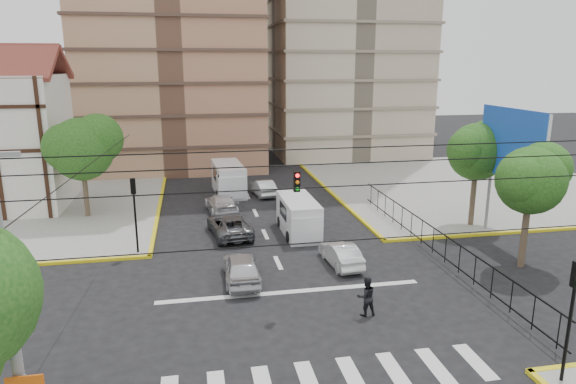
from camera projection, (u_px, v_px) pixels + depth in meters
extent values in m
plane|color=black|center=(296.00, 303.00, 23.87)|extent=(160.00, 160.00, 0.00)
cube|color=gray|center=(467.00, 185.00, 46.53)|extent=(26.00, 26.00, 0.15)
cube|color=silver|center=(331.00, 378.00, 18.16)|extent=(12.00, 2.40, 0.01)
cube|color=silver|center=(291.00, 292.00, 25.01)|extent=(13.00, 0.40, 0.01)
cylinder|color=slate|center=(527.00, 217.00, 29.79)|extent=(0.20, 0.20, 4.00)
cylinder|color=slate|center=(488.00, 199.00, 33.60)|extent=(0.20, 0.20, 4.00)
cube|color=silver|center=(513.00, 143.00, 30.71)|extent=(0.25, 6.00, 4.00)
cube|color=blue|center=(510.00, 144.00, 30.68)|extent=(0.08, 6.20, 4.20)
cylinder|color=#473828|center=(525.00, 230.00, 27.62)|extent=(0.36, 0.36, 4.20)
sphere|color=#164614|center=(531.00, 180.00, 26.95)|extent=(3.60, 3.60, 3.60)
sphere|color=#164614|center=(543.00, 169.00, 27.27)|extent=(2.88, 2.88, 2.88)
sphere|color=#164614|center=(522.00, 179.00, 26.49)|extent=(2.70, 2.70, 2.70)
cylinder|color=#473828|center=(473.00, 195.00, 34.44)|extent=(0.36, 0.36, 4.48)
sphere|color=#164614|center=(477.00, 152.00, 33.72)|extent=(3.80, 3.80, 3.80)
sphere|color=#164614|center=(488.00, 142.00, 34.04)|extent=(3.04, 3.04, 3.04)
sphere|color=#164614|center=(469.00, 150.00, 33.25)|extent=(2.85, 2.85, 2.85)
cylinder|color=#473828|center=(85.00, 190.00, 36.41)|extent=(0.36, 0.36, 4.20)
sphere|color=#164614|center=(81.00, 149.00, 35.70)|extent=(4.40, 4.40, 4.40)
sphere|color=#164614|center=(98.00, 139.00, 36.03)|extent=(3.52, 3.52, 3.52)
sphere|color=#164614|center=(67.00, 147.00, 35.20)|extent=(3.30, 3.30, 3.30)
cylinder|color=black|center=(568.00, 335.00, 17.40)|extent=(0.12, 0.12, 3.50)
cylinder|color=black|center=(136.00, 223.00, 29.42)|extent=(0.12, 0.12, 3.50)
cube|color=black|center=(133.00, 186.00, 28.88)|extent=(0.28, 0.22, 0.90)
sphere|color=#FF0C0C|center=(133.00, 181.00, 28.80)|extent=(0.17, 0.17, 0.17)
cube|color=black|center=(297.00, 182.00, 22.45)|extent=(0.28, 0.22, 0.90)
cylinder|color=black|center=(365.00, 239.00, 13.77)|extent=(18.00, 0.03, 0.03)
cylinder|color=slate|center=(11.00, 324.00, 12.53)|extent=(0.28, 0.28, 9.00)
cube|color=silver|center=(298.00, 216.00, 33.35)|extent=(2.06, 5.06, 2.32)
cube|color=silver|center=(305.00, 228.00, 31.47)|extent=(1.93, 1.23, 1.61)
cube|color=black|center=(307.00, 221.00, 30.99)|extent=(1.87, 0.12, 0.91)
cylinder|color=black|center=(289.00, 237.00, 31.84)|extent=(0.25, 0.71, 0.71)
cylinder|color=black|center=(319.00, 235.00, 32.18)|extent=(0.25, 0.71, 0.71)
cylinder|color=black|center=(280.00, 221.00, 34.91)|extent=(0.25, 0.71, 0.71)
cylinder|color=black|center=(307.00, 220.00, 35.26)|extent=(0.25, 0.71, 0.71)
cube|color=silver|center=(228.00, 179.00, 43.54)|extent=(2.62, 5.72, 2.56)
cube|color=silver|center=(231.00, 187.00, 41.46)|extent=(2.21, 1.48, 1.78)
cube|color=black|center=(231.00, 180.00, 40.93)|extent=(2.06, 0.25, 1.00)
cylinder|color=black|center=(217.00, 195.00, 41.87)|extent=(0.25, 0.78, 0.78)
cylinder|color=black|center=(243.00, 193.00, 42.25)|extent=(0.25, 0.78, 0.78)
cylinder|color=black|center=(215.00, 185.00, 45.26)|extent=(0.25, 0.78, 0.78)
cylinder|color=black|center=(239.00, 184.00, 45.65)|extent=(0.25, 0.78, 0.78)
imported|color=silver|center=(241.00, 267.00, 26.07)|extent=(1.78, 4.39, 1.49)
imported|color=silver|center=(341.00, 254.00, 28.19)|extent=(1.63, 3.97, 1.28)
imported|color=#55585D|center=(229.00, 225.00, 33.00)|extent=(2.94, 5.26, 1.39)
imported|color=silver|center=(221.00, 203.00, 38.10)|extent=(2.51, 4.98, 1.39)
imported|color=black|center=(292.00, 201.00, 39.07)|extent=(1.70, 3.82, 1.28)
imported|color=silver|center=(263.00, 187.00, 43.07)|extent=(1.95, 4.21, 1.34)
imported|color=black|center=(366.00, 296.00, 22.51)|extent=(0.91, 0.74, 1.79)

